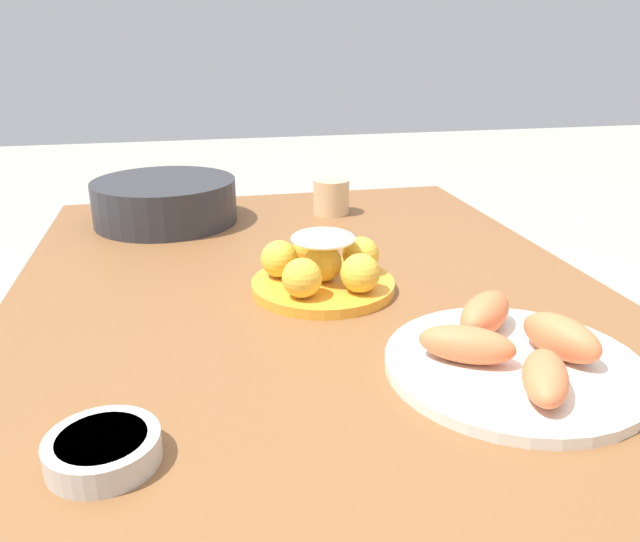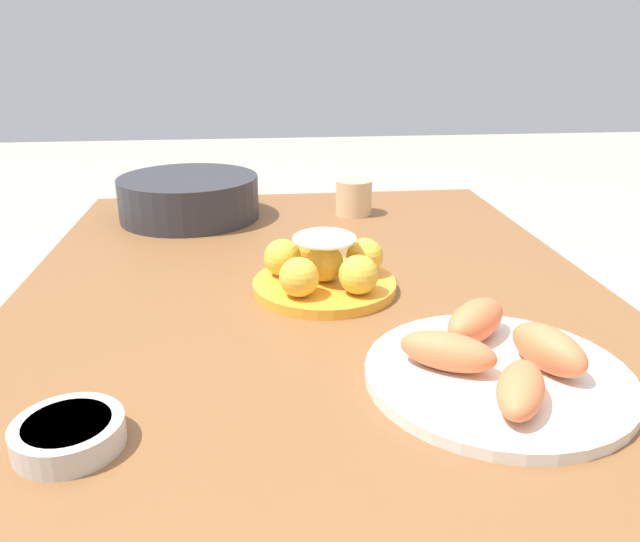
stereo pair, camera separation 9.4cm
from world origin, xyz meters
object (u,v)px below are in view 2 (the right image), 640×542
object	(u,v)px
dining_table	(316,352)
cup_near	(354,197)
serving_bowl	(189,196)
sauce_bowl	(69,433)
seafood_platter	(497,364)
cake_plate	(324,269)

from	to	relation	value
dining_table	cup_near	size ratio (longest dim) A/B	16.80
dining_table	serving_bowl	distance (m)	0.54
serving_bowl	sauce_bowl	distance (m)	0.80
cup_near	seafood_platter	bearing A→B (deg)	-175.65
serving_bowl	cup_near	world-z (taller)	serving_bowl
sauce_bowl	serving_bowl	bearing A→B (deg)	-3.38
serving_bowl	cup_near	size ratio (longest dim) A/B	3.74
serving_bowl	sauce_bowl	xyz separation A→B (m)	(-0.80, 0.05, -0.03)
dining_table	cup_near	distance (m)	0.50
cup_near	cake_plate	bearing A→B (deg)	165.11
cake_plate	serving_bowl	distance (m)	0.50
cake_plate	serving_bowl	bearing A→B (deg)	29.30
seafood_platter	serving_bowl	bearing A→B (deg)	29.64
serving_bowl	sauce_bowl	bearing A→B (deg)	176.62
dining_table	serving_bowl	size ratio (longest dim) A/B	4.49
dining_table	cup_near	xyz separation A→B (m)	(0.47, -0.13, 0.13)
serving_bowl	seafood_platter	distance (m)	0.83
serving_bowl	seafood_platter	bearing A→B (deg)	-150.36
cake_plate	sauce_bowl	world-z (taller)	cake_plate
dining_table	cup_near	bearing A→B (deg)	-15.70
cake_plate	seafood_platter	size ratio (longest dim) A/B	0.73
seafood_platter	cup_near	xyz separation A→B (m)	(0.72, 0.05, 0.02)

